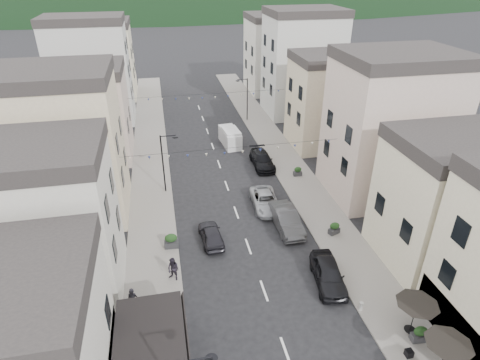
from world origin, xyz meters
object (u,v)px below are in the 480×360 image
object	(u,v)px
parked_car_b	(286,219)
pedestrian_b	(173,269)
parked_car_e	(211,235)
parked_car_d	(262,160)
parked_car_a	(328,274)
delivery_van	(230,137)
pedestrian_a	(133,301)
parked_car_c	(265,201)

from	to	relation	value
parked_car_b	pedestrian_b	size ratio (longest dim) A/B	2.82
parked_car_e	parked_car_d	bearing A→B (deg)	-124.53
parked_car_a	parked_car_d	size ratio (longest dim) A/B	0.92
parked_car_e	delivery_van	xyz separation A→B (m)	(5.00, 18.80, 0.38)
parked_car_d	parked_car_e	bearing A→B (deg)	-120.58
parked_car_a	parked_car_b	bearing A→B (deg)	105.21
parked_car_b	delivery_van	distance (m)	18.23
parked_car_a	delivery_van	distance (m)	25.25
parked_car_a	pedestrian_a	distance (m)	13.32
parked_car_b	parked_car_e	xyz separation A→B (m)	(-6.51, -0.63, -0.16)
parked_car_b	parked_car_c	xyz separation A→B (m)	(-0.91, 3.50, -0.15)
parked_car_a	parked_car_d	bearing A→B (deg)	97.96
parked_car_d	parked_car_e	size ratio (longest dim) A/B	1.28
parked_car_d	pedestrian_a	size ratio (longest dim) A/B	2.79
parked_car_a	pedestrian_a	world-z (taller)	pedestrian_a
parked_car_a	pedestrian_a	size ratio (longest dim) A/B	2.57
parked_car_c	delivery_van	world-z (taller)	delivery_van
parked_car_a	parked_car_d	world-z (taller)	parked_car_a
parked_car_b	pedestrian_a	bearing A→B (deg)	-151.61
parked_car_c	parked_car_e	world-z (taller)	parked_car_c
parked_car_a	parked_car_e	bearing A→B (deg)	147.38
parked_car_c	parked_car_b	bearing A→B (deg)	-72.92
parked_car_a	parked_car_e	world-z (taller)	parked_car_a
parked_car_c	parked_car_e	bearing A→B (deg)	-141.06
parked_car_d	delivery_van	distance (m)	6.87
parked_car_a	parked_car_c	bearing A→B (deg)	107.71
parked_car_a	pedestrian_b	distance (m)	10.90
parked_car_c	delivery_van	bearing A→B (deg)	94.83
delivery_van	pedestrian_a	size ratio (longest dim) A/B	2.53
parked_car_c	pedestrian_b	world-z (taller)	pedestrian_b
parked_car_c	parked_car_e	xyz separation A→B (m)	(-5.60, -4.14, -0.01)
parked_car_e	parked_car_a	bearing A→B (deg)	135.77
parked_car_d	parked_car_e	world-z (taller)	parked_car_d
parked_car_e	pedestrian_a	bearing A→B (deg)	43.72
parked_car_a	pedestrian_a	xyz separation A→B (m)	(-13.32, -0.09, 0.23)
delivery_van	parked_car_a	bearing A→B (deg)	-89.88
parked_car_d	delivery_van	xyz separation A→B (m)	(-2.40, 6.42, 0.32)
parked_car_a	pedestrian_b	xyz separation A→B (m)	(-10.62, 2.41, 0.22)
pedestrian_a	pedestrian_b	bearing A→B (deg)	53.02
parked_car_e	delivery_van	bearing A→B (deg)	-108.54
parked_car_b	parked_car_e	bearing A→B (deg)	-175.65
parked_car_a	delivery_van	bearing A→B (deg)	103.42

